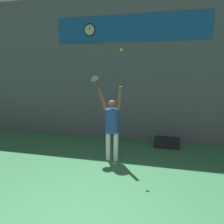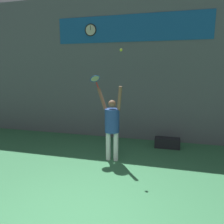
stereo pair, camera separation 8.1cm
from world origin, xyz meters
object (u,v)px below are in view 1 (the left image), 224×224
(water_bottle, at_px, (175,145))
(tennis_player, at_px, (112,123))
(scoreboard_clock, at_px, (90,30))
(equipment_bag, at_px, (167,143))
(tennis_ball, at_px, (121,50))
(tennis_racket, at_px, (95,79))

(water_bottle, bearing_deg, tennis_player, -141.73)
(scoreboard_clock, height_order, equipment_bag, scoreboard_clock)
(water_bottle, bearing_deg, tennis_ball, -135.99)
(tennis_racket, bearing_deg, scoreboard_clock, 113.56)
(tennis_racket, height_order, equipment_bag, tennis_racket)
(scoreboard_clock, height_order, tennis_player, scoreboard_clock)
(tennis_racket, xyz_separation_m, equipment_bag, (2.05, 1.04, -2.04))
(tennis_player, xyz_separation_m, tennis_ball, (0.25, -0.06, 1.89))
(tennis_racket, distance_m, equipment_bag, 3.07)
(tennis_player, bearing_deg, scoreboard_clock, 122.81)
(scoreboard_clock, distance_m, equipment_bag, 4.64)
(scoreboard_clock, height_order, tennis_ball, scoreboard_clock)
(tennis_ball, bearing_deg, equipment_bag, 50.55)
(tennis_player, relative_size, water_bottle, 7.58)
(water_bottle, bearing_deg, equipment_bag, 172.12)
(tennis_player, distance_m, water_bottle, 2.40)
(tennis_racket, distance_m, water_bottle, 3.27)
(tennis_player, height_order, water_bottle, tennis_player)
(scoreboard_clock, distance_m, tennis_racket, 2.44)
(tennis_player, height_order, tennis_ball, tennis_ball)
(tennis_racket, relative_size, equipment_bag, 0.48)
(tennis_player, bearing_deg, tennis_ball, -14.47)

